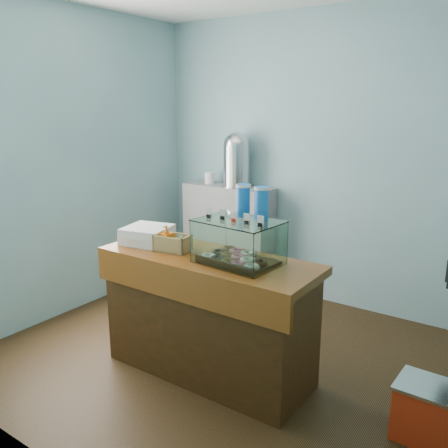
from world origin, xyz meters
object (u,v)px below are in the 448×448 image
Objects in this scene: display_case at (241,238)px; red_cooler at (430,413)px; counter at (208,315)px; coffee_urn at (237,158)px.

display_case is 1.40× the size of red_cooler.
red_cooler is at bearing 5.85° from counter.
coffee_urn is at bearing 129.06° from display_case.
display_case is at bearing -55.73° from coffee_urn.
coffee_urn is 1.39× the size of red_cooler.
counter is 1.54m from red_cooler.
display_case is (0.25, 0.04, 0.61)m from counter.
counter is 2.83× the size of coffee_urn.
coffee_urn is at bearing 150.10° from red_cooler.
display_case is at bearing -172.88° from red_cooler.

